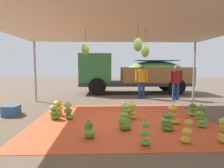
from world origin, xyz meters
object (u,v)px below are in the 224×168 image
banana_bunch_0 (201,114)px  crate_1 (11,111)px  banana_bunch_8 (131,111)px  crate_0 (11,110)px  banana_bunch_12 (54,113)px  banana_bunch_13 (58,109)px  banana_bunch_1 (201,120)px  worker_0 (141,79)px  banana_bunch_3 (167,122)px  banana_bunch_7 (89,130)px  worker_1 (176,80)px  cargo_truck_main (132,73)px  banana_bunch_4 (173,115)px  banana_bunch_9 (124,122)px  banana_bunch_14 (145,134)px  banana_bunch_2 (187,132)px  banana_bunch_11 (68,112)px  banana_bunch_10 (192,110)px  banana_bunch_6 (125,114)px

banana_bunch_0 → crate_1: size_ratio=1.09×
banana_bunch_8 → crate_0: (-4.10, 0.76, -0.10)m
banana_bunch_12 → banana_bunch_13: 0.49m
banana_bunch_1 → worker_0: (-0.74, 4.73, 0.80)m
banana_bunch_12 → banana_bunch_3: bearing=-18.9°
banana_bunch_3 → banana_bunch_7: banana_bunch_3 is taller
banana_bunch_7 → worker_1: 6.36m
banana_bunch_1 → banana_bunch_8: (-1.79, 0.88, 0.04)m
banana_bunch_8 → cargo_truck_main: cargo_truck_main is taller
banana_bunch_13 → banana_bunch_4: bearing=-16.2°
banana_bunch_9 → banana_bunch_14: banana_bunch_14 is taller
banana_bunch_1 → banana_bunch_2: 1.37m
banana_bunch_11 → crate_1: banana_bunch_11 is taller
banana_bunch_12 → crate_1: banana_bunch_12 is taller
banana_bunch_11 → banana_bunch_14: size_ratio=1.00×
banana_bunch_3 → banana_bunch_10: banana_bunch_3 is taller
worker_1 → banana_bunch_13: bearing=-150.6°
banana_bunch_4 → banana_bunch_8: same height
banana_bunch_6 → banana_bunch_8: bearing=58.7°
worker_1 → banana_bunch_8: bearing=-128.4°
banana_bunch_6 → crate_0: banana_bunch_6 is taller
banana_bunch_14 → crate_0: (-4.11, 2.78, -0.09)m
banana_bunch_6 → banana_bunch_7: (-0.97, -1.18, -0.06)m
banana_bunch_12 → cargo_truck_main: size_ratio=0.07×
banana_bunch_10 → worker_1: 3.28m
banana_bunch_10 → banana_bunch_11: size_ratio=0.81×
banana_bunch_0 → banana_bunch_3: 1.51m
banana_bunch_6 → crate_1: bearing=166.0°
banana_bunch_3 → banana_bunch_8: 1.33m
banana_bunch_11 → crate_1: 2.08m
worker_0 → crate_0: worker_0 is taller
banana_bunch_7 → worker_1: size_ratio=0.26×
cargo_truck_main → worker_1: bearing=-53.9°
banana_bunch_6 → banana_bunch_9: banana_bunch_6 is taller
banana_bunch_8 → banana_bunch_6: bearing=-121.3°
banana_bunch_4 → banana_bunch_11: 3.16m
banana_bunch_9 → worker_0: 5.15m
banana_bunch_6 → worker_1: worker_1 is taller
worker_0 → banana_bunch_6: bearing=-106.9°
banana_bunch_10 → worker_1: size_ratio=0.27×
banana_bunch_6 → banana_bunch_12: bearing=169.4°
banana_bunch_4 → worker_0: size_ratio=0.32×
banana_bunch_3 → banana_bunch_14: bearing=-129.8°
banana_bunch_1 → cargo_truck_main: 6.92m
crate_0 → cargo_truck_main: bearing=46.0°
banana_bunch_8 → banana_bunch_13: 2.48m
banana_bunch_14 → crate_0: size_ratio=1.11×
crate_0 → crate_1: size_ratio=1.07×
cargo_truck_main → worker_1: cargo_truck_main is taller
banana_bunch_4 → banana_bunch_1: bearing=-28.3°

